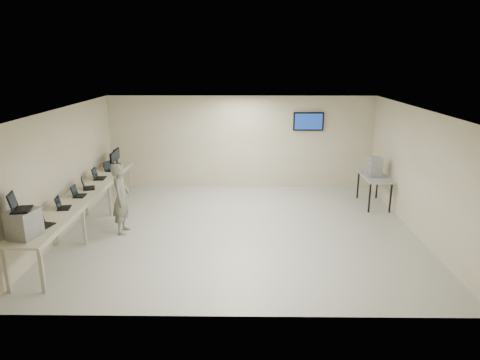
{
  "coord_description": "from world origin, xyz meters",
  "views": [
    {
      "loc": [
        0.12,
        -9.3,
        3.86
      ],
      "look_at": [
        0.0,
        0.2,
        1.15
      ],
      "focal_mm": 32.0,
      "sensor_mm": 36.0,
      "label": 1
    }
  ],
  "objects_px": {
    "equipment_box": "(24,224)",
    "soldier": "(121,199)",
    "side_table": "(375,179)",
    "workbench": "(84,195)"
  },
  "relations": [
    {
      "from": "soldier",
      "to": "side_table",
      "type": "height_order",
      "value": "soldier"
    },
    {
      "from": "soldier",
      "to": "side_table",
      "type": "distance_m",
      "value": 6.58
    },
    {
      "from": "workbench",
      "to": "equipment_box",
      "type": "xyz_separation_m",
      "value": [
        -0.06,
        -2.55,
        0.32
      ]
    },
    {
      "from": "equipment_box",
      "to": "workbench",
      "type": "bearing_deg",
      "value": 102.07
    },
    {
      "from": "equipment_box",
      "to": "soldier",
      "type": "bearing_deg",
      "value": 81.13
    },
    {
      "from": "soldier",
      "to": "side_table",
      "type": "relative_size",
      "value": 1.18
    },
    {
      "from": "equipment_box",
      "to": "side_table",
      "type": "bearing_deg",
      "value": 44.38
    },
    {
      "from": "workbench",
      "to": "soldier",
      "type": "xyz_separation_m",
      "value": [
        0.91,
        -0.18,
        -0.02
      ]
    },
    {
      "from": "soldier",
      "to": "side_table",
      "type": "bearing_deg",
      "value": -72.68
    },
    {
      "from": "side_table",
      "to": "workbench",
      "type": "bearing_deg",
      "value": -166.02
    }
  ]
}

